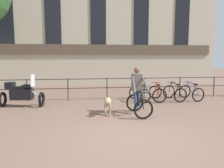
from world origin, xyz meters
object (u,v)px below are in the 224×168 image
(cyclist_with_bike, at_px, (138,93))
(parked_bicycle_far_end, at_px, (191,92))
(parked_bicycle_mid_right, at_px, (174,93))
(dog, at_px, (108,102))
(parked_bicycle_near_lamp, at_px, (140,94))
(parked_motorcycle, at_px, (22,93))
(parked_bicycle_mid_left, at_px, (157,93))

(cyclist_with_bike, relative_size, parked_bicycle_far_end, 1.43)
(cyclist_with_bike, bearing_deg, parked_bicycle_mid_right, 41.57)
(parked_bicycle_mid_right, xyz_separation_m, parked_bicycle_far_end, (0.86, 0.00, 0.00))
(cyclist_with_bike, distance_m, parked_bicycle_far_end, 3.96)
(dog, height_order, parked_bicycle_far_end, parked_bicycle_far_end)
(parked_bicycle_near_lamp, bearing_deg, parked_bicycle_far_end, 171.77)
(parked_bicycle_mid_right, height_order, parked_bicycle_far_end, same)
(parked_bicycle_near_lamp, height_order, parked_bicycle_far_end, same)
(parked_motorcycle, relative_size, parked_bicycle_mid_left, 1.51)
(parked_motorcycle, xyz_separation_m, parked_bicycle_near_lamp, (5.18, 0.43, -0.20))
(dog, bearing_deg, parked_bicycle_mid_left, 50.08)
(parked_bicycle_mid_left, bearing_deg, parked_bicycle_near_lamp, 8.64)
(dog, bearing_deg, parked_bicycle_mid_right, 42.36)
(parked_motorcycle, height_order, parked_bicycle_mid_right, parked_motorcycle)
(parked_bicycle_mid_left, height_order, parked_bicycle_far_end, same)
(cyclist_with_bike, height_order, parked_bicycle_mid_left, cyclist_with_bike)
(parked_bicycle_mid_right, bearing_deg, parked_motorcycle, -3.18)
(parked_bicycle_mid_left, bearing_deg, dog, 48.66)
(cyclist_with_bike, relative_size, parked_bicycle_mid_left, 1.42)
(parked_motorcycle, distance_m, parked_bicycle_far_end, 7.77)
(cyclist_with_bike, height_order, parked_bicycle_near_lamp, cyclist_with_bike)
(cyclist_with_bike, xyz_separation_m, parked_bicycle_near_lamp, (0.67, 2.24, -0.41))
(parked_bicycle_mid_left, distance_m, parked_bicycle_mid_right, 0.86)
(dog, distance_m, parked_motorcycle, 3.85)
(parked_bicycle_near_lamp, relative_size, parked_bicycle_mid_left, 1.00)
(parked_motorcycle, height_order, parked_bicycle_far_end, parked_motorcycle)
(parked_bicycle_mid_right, bearing_deg, cyclist_with_bike, 36.45)
(parked_bicycle_near_lamp, height_order, parked_bicycle_mid_right, same)
(parked_bicycle_mid_right, bearing_deg, parked_bicycle_mid_left, -6.73)
(parked_motorcycle, xyz_separation_m, parked_bicycle_mid_right, (6.90, 0.43, -0.20))
(cyclist_with_bike, bearing_deg, dog, 176.60)
(parked_bicycle_far_end, bearing_deg, parked_bicycle_mid_right, -7.67)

